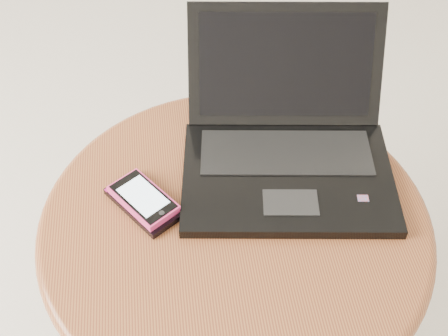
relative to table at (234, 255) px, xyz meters
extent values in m
cylinder|color=#4C2619|center=(0.00, 0.00, -0.14)|extent=(0.10, 0.10, 0.42)
cylinder|color=brown|center=(0.00, 0.00, 0.09)|extent=(0.57, 0.57, 0.03)
torus|color=brown|center=(0.00, 0.00, 0.09)|extent=(0.60, 0.60, 0.03)
cube|color=black|center=(0.09, 0.06, 0.11)|extent=(0.36, 0.27, 0.02)
cube|color=black|center=(0.10, 0.11, 0.12)|extent=(0.29, 0.14, 0.00)
cube|color=black|center=(0.08, 0.00, 0.12)|extent=(0.09, 0.06, 0.00)
cube|color=red|center=(0.20, 0.00, 0.12)|extent=(0.02, 0.01, 0.00)
cube|color=black|center=(0.11, 0.22, 0.21)|extent=(0.33, 0.14, 0.18)
cube|color=black|center=(0.11, 0.22, 0.21)|extent=(0.29, 0.12, 0.15)
cube|color=black|center=(-0.14, 0.04, 0.11)|extent=(0.12, 0.14, 0.01)
cube|color=#B8166E|center=(-0.17, 0.09, 0.11)|extent=(0.06, 0.04, 0.00)
cube|color=#EC337A|center=(-0.14, 0.04, 0.12)|extent=(0.11, 0.12, 0.01)
cube|color=black|center=(-0.14, 0.04, 0.12)|extent=(0.10, 0.11, 0.00)
cube|color=silver|center=(-0.14, 0.04, 0.13)|extent=(0.08, 0.09, 0.00)
cylinder|color=black|center=(-0.11, 0.00, 0.13)|extent=(0.01, 0.01, 0.00)
camera|label=1|loc=(-0.09, -0.56, 0.81)|focal=47.88mm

